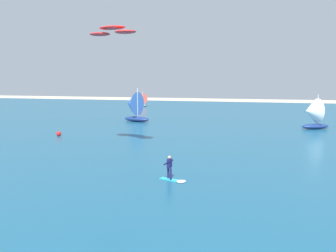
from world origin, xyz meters
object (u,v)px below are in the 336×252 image
at_px(sailboat_outermost, 312,113).
at_px(marker_buoy, 59,134).
at_px(sailboat_anchored_offshore, 133,106).
at_px(kitesurfer, 172,171).
at_px(kite, 112,31).
at_px(sailboat_trailing, 144,100).

xyz_separation_m(sailboat_outermost, marker_buoy, (-29.61, -12.94, -1.81)).
height_order(sailboat_anchored_offshore, marker_buoy, sailboat_anchored_offshore).
bearing_deg(marker_buoy, kitesurfer, -41.14).
xyz_separation_m(kitesurfer, kite, (-7.35, 8.07, 10.42)).
xyz_separation_m(sailboat_outermost, sailboat_anchored_offshore, (-25.62, 2.39, 0.25)).
distance_m(sailboat_trailing, marker_buoy, 41.93).
bearing_deg(sailboat_anchored_offshore, sailboat_outermost, -5.33).
xyz_separation_m(kitesurfer, sailboat_outermost, (12.59, 27.80, 1.48)).
bearing_deg(sailboat_trailing, sailboat_outermost, -41.96).
relative_size(sailboat_trailing, sailboat_anchored_offshore, 0.67).
bearing_deg(sailboat_anchored_offshore, sailboat_trailing, 103.84).
bearing_deg(sailboat_outermost, kitesurfer, -114.37).
height_order(kitesurfer, marker_buoy, kitesurfer).
distance_m(kitesurfer, sailboat_anchored_offshore, 32.92).
bearing_deg(kite, sailboat_trailing, 104.09).
bearing_deg(sailboat_outermost, marker_buoy, -156.40).
distance_m(kite, sailboat_outermost, 29.44).
relative_size(kite, sailboat_outermost, 1.21).
height_order(kite, sailboat_trailing, kite).
distance_m(sailboat_anchored_offshore, marker_buoy, 15.97).
bearing_deg(kitesurfer, sailboat_outermost, 65.63).
distance_m(sailboat_outermost, sailboat_anchored_offshore, 25.73).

